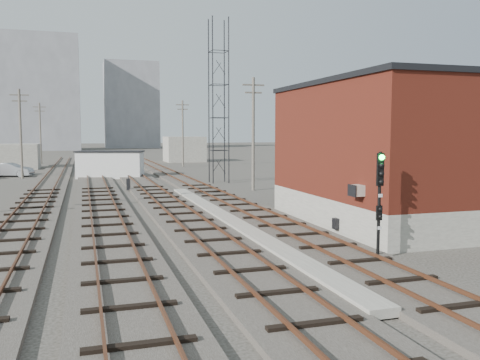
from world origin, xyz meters
name	(u,v)px	position (x,y,z in m)	size (l,w,h in m)	color
ground	(133,167)	(0.00, 60.00, 0.00)	(320.00, 320.00, 0.00)	#282621
track_right	(179,179)	(2.50, 39.00, 0.11)	(3.20, 90.00, 0.39)	#332D28
track_mid_right	(138,180)	(-1.50, 39.00, 0.11)	(3.20, 90.00, 0.39)	#332D28
track_mid_left	(95,181)	(-5.50, 39.00, 0.11)	(3.20, 90.00, 0.39)	#332D28
track_left	(50,182)	(-9.50, 39.00, 0.11)	(3.20, 90.00, 0.39)	#332D28
platform_curb	(229,221)	(0.50, 14.00, 0.13)	(0.90, 28.00, 0.26)	gray
brick_building	(373,153)	(7.50, 12.00, 3.63)	(6.54, 12.20, 7.22)	gray
lattice_tower	(219,101)	(5.50, 35.00, 7.50)	(1.60, 1.60, 15.00)	black
utility_pole_left_b	(21,131)	(-12.50, 45.00, 4.80)	(1.80, 0.24, 9.00)	#595147
utility_pole_left_c	(40,132)	(-12.50, 70.00, 4.80)	(1.80, 0.24, 9.00)	#595147
utility_pole_right_a	(253,131)	(6.50, 28.00, 4.80)	(1.80, 0.24, 9.00)	#595147
utility_pole_right_b	(183,131)	(6.50, 58.00, 4.80)	(1.80, 0.24, 9.00)	#595147
apartment_left	(36,93)	(-18.00, 135.00, 15.00)	(22.00, 14.00, 30.00)	gray
apartment_right	(131,105)	(8.00, 150.00, 13.00)	(16.00, 12.00, 26.00)	gray
shed_left	(6,157)	(-16.00, 60.00, 1.60)	(8.00, 5.00, 3.20)	gray
shed_right	(184,149)	(9.00, 70.00, 2.00)	(6.00, 6.00, 4.00)	gray
signal_mast	(380,197)	(3.70, 5.38, 2.31)	(0.40, 0.41, 3.96)	gray
switch_stand	(128,184)	(-3.18, 30.25, 0.57)	(0.32, 0.32, 1.20)	black
site_trailer	(110,164)	(-3.90, 42.94, 1.41)	(7.17, 4.58, 2.79)	silver
car_silver	(11,170)	(-13.85, 47.53, 0.73)	(1.54, 4.41, 1.45)	#989C9F
car_grey	(12,169)	(-14.06, 50.26, 0.67)	(1.86, 4.58, 1.33)	slate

